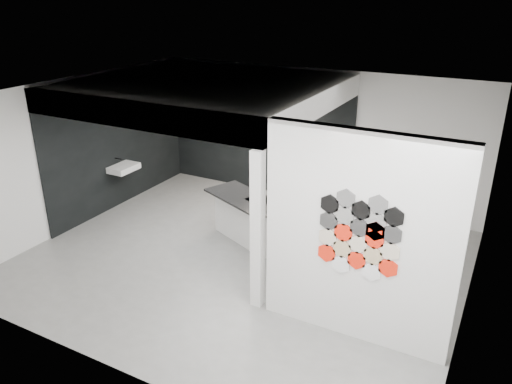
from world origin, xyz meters
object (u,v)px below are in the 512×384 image
object	(u,v)px
glass_vase	(317,139)
bottle_dark	(259,130)
partition_panel	(358,240)
stockpot	(213,124)
kettle	(313,138)
wall_basin	(124,168)
kitchen_island	(249,218)
glass_bowl	(317,140)
utensil_cup	(225,127)

from	to	relation	value
glass_vase	bottle_dark	size ratio (longest dim) A/B	0.95
partition_panel	stockpot	size ratio (longest dim) A/B	12.36
kettle	wall_basin	bearing A→B (deg)	-147.24
kitchen_island	glass_bowl	size ratio (longest dim) A/B	11.98
kitchen_island	glass_vase	bearing A→B (deg)	103.01
wall_basin	bottle_dark	world-z (taller)	bottle_dark
glass_vase	bottle_dark	bearing A→B (deg)	180.00
partition_panel	glass_vase	world-z (taller)	partition_panel
kitchen_island	kettle	distance (m)	2.40
wall_basin	stockpot	bearing A→B (deg)	67.24
partition_panel	stockpot	distance (m)	6.01
kitchen_island	utensil_cup	world-z (taller)	utensil_cup
bottle_dark	glass_vase	bearing A→B (deg)	0.00
stockpot	glass_vase	distance (m)	2.52
wall_basin	partition_panel	bearing A→B (deg)	-18.23
bottle_dark	utensil_cup	bearing A→B (deg)	180.00
glass_vase	wall_basin	bearing A→B (deg)	-148.65
partition_panel	bottle_dark	size ratio (longest dim) A/B	16.73
glass_bowl	utensil_cup	world-z (taller)	glass_bowl
stockpot	bottle_dark	distance (m)	1.17
kettle	glass_vase	xyz separation A→B (m)	(0.08, 0.00, -0.00)
kitchen_island	kettle	world-z (taller)	kettle
stockpot	kettle	distance (m)	2.44
wall_basin	glass_bowl	xyz separation A→B (m)	(3.39, 2.07, 0.52)
bottle_dark	utensil_cup	distance (m)	0.86
partition_panel	bottle_dark	bearing A→B (deg)	131.58
kettle	stockpot	bearing A→B (deg)	-179.24
stockpot	utensil_cup	size ratio (longest dim) A/B	2.28
wall_basin	glass_bowl	world-z (taller)	glass_bowl
kitchen_island	glass_vase	distance (m)	2.41
kitchen_island	glass_bowl	distance (m)	2.40
glass_vase	kitchen_island	bearing A→B (deg)	-100.33
glass_vase	utensil_cup	world-z (taller)	glass_vase
stockpot	bottle_dark	bearing A→B (deg)	0.00
stockpot	bottle_dark	world-z (taller)	stockpot
stockpot	glass_bowl	xyz separation A→B (m)	(2.52, 0.00, -0.04)
bottle_dark	stockpot	bearing A→B (deg)	180.00
partition_panel	wall_basin	distance (m)	5.78
stockpot	bottle_dark	size ratio (longest dim) A/B	1.35
partition_panel	kettle	distance (m)	4.43
utensil_cup	bottle_dark	bearing A→B (deg)	0.00
wall_basin	glass_vase	world-z (taller)	glass_vase
glass_bowl	glass_vase	xyz separation A→B (m)	(0.00, 0.00, 0.03)
wall_basin	utensil_cup	distance (m)	2.44
utensil_cup	glass_vase	bearing A→B (deg)	0.00
glass_vase	kettle	bearing A→B (deg)	180.00
stockpot	glass_vase	xyz separation A→B (m)	(2.52, 0.00, -0.01)
kettle	utensil_cup	xyz separation A→B (m)	(-2.12, 0.00, -0.03)
utensil_cup	stockpot	bearing A→B (deg)	180.00
kitchen_island	stockpot	size ratio (longest dim) A/B	7.78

